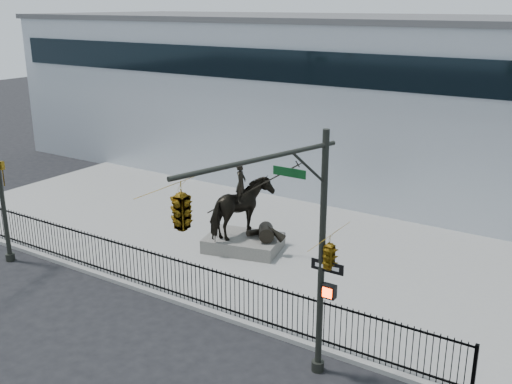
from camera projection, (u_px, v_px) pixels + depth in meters
The scene contains 7 objects.
ground at pixel (133, 308), 20.54m from camera, with size 120.00×120.00×0.00m, color black.
plaza at pixel (247, 241), 26.11m from camera, with size 30.00×12.00×0.15m, color gray.
building at pixel (369, 101), 35.17m from camera, with size 44.00×14.00×9.00m, color silver.
picket_fence at pixel (156, 271), 21.26m from camera, with size 22.10×0.10×1.50m.
statue_plinth at pixel (243, 243), 24.97m from camera, with size 3.04×2.09×0.57m, color #524F4B.
equestrian_statue at pixel (245, 210), 24.50m from camera, with size 3.80×2.82×3.30m.
traffic_signal_right at pixel (261, 232), 14.12m from camera, with size 2.17×6.86×7.00m.
Camera 1 is at (13.53, -13.11, 10.02)m, focal length 42.00 mm.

